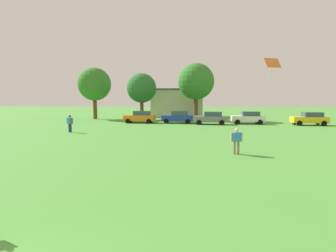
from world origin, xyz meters
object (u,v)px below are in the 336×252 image
object	(u,v)px
adult_bystander	(237,139)
tree_far_left	(94,84)
parked_car_yellow_4	(310,118)
parked_car_blue_1	(178,117)
tree_center	(142,88)
parked_car_gray_2	(211,118)
tree_far_right	(196,82)
kite	(272,64)
parked_car_white_3	(248,118)
bystander_near_trees	(70,122)
parked_car_orange_0	(140,117)

from	to	relation	value
adult_bystander	tree_far_left	world-z (taller)	tree_far_left
parked_car_yellow_4	tree_far_left	xyz separation A→B (m)	(-31.30, 7.82, 4.89)
parked_car_blue_1	tree_center	xyz separation A→B (m)	(-6.38, 6.52, 4.22)
parked_car_blue_1	parked_car_gray_2	xyz separation A→B (m)	(4.44, -1.33, 0.00)
tree_far_right	kite	bearing A→B (deg)	-80.12
parked_car_blue_1	parked_car_white_3	world-z (taller)	same
bystander_near_trees	parked_car_blue_1	world-z (taller)	bystander_near_trees
parked_car_yellow_4	tree_center	distance (m)	25.01
parked_car_gray_2	tree_far_right	distance (m)	9.77
parked_car_gray_2	parked_car_white_3	distance (m)	5.17
parked_car_gray_2	tree_far_right	size ratio (longest dim) A/B	0.48
bystander_near_trees	parked_car_gray_2	world-z (taller)	bystander_near_trees
parked_car_orange_0	parked_car_blue_1	world-z (taller)	same
parked_car_white_3	tree_far_left	distance (m)	25.24
bystander_near_trees	parked_car_yellow_4	bearing A→B (deg)	49.69
tree_center	kite	bearing A→B (deg)	-63.22
kite	bystander_near_trees	bearing A→B (deg)	153.48
parked_car_orange_0	parked_car_white_3	xyz separation A→B (m)	(14.81, -0.12, 0.00)
kite	parked_car_blue_1	size ratio (longest dim) A/B	0.25
tree_far_left	tree_center	distance (m)	7.96
tree_far_left	adult_bystander	bearing A→B (deg)	-55.06
parked_car_yellow_4	parked_car_white_3	bearing A→B (deg)	-7.94
kite	parked_car_blue_1	world-z (taller)	kite
bystander_near_trees	tree_far_left	size ratio (longest dim) A/B	0.21
parked_car_blue_1	tree_center	size ratio (longest dim) A/B	0.57
parked_car_gray_2	tree_center	world-z (taller)	tree_center
parked_car_white_3	tree_far_left	bearing A→B (deg)	-15.88
adult_bystander	tree_far_left	bearing A→B (deg)	-64.92
bystander_near_trees	parked_car_white_3	world-z (taller)	bystander_near_trees
parked_car_yellow_4	tree_far_left	bearing A→B (deg)	-14.03
parked_car_gray_2	parked_car_orange_0	bearing A→B (deg)	-6.84
parked_car_orange_0	kite	bearing A→B (deg)	121.76
tree_far_right	parked_car_blue_1	bearing A→B (deg)	-110.10
kite	tree_far_right	xyz separation A→B (m)	(-4.69, 26.94, 0.59)
parked_car_orange_0	parked_car_yellow_4	world-z (taller)	same
parked_car_blue_1	parked_car_white_3	bearing A→B (deg)	178.35
adult_bystander	parked_car_gray_2	size ratio (longest dim) A/B	0.37
parked_car_blue_1	parked_car_gray_2	size ratio (longest dim) A/B	1.00
parked_car_orange_0	tree_center	world-z (taller)	tree_center
parked_car_blue_1	parked_car_yellow_4	xyz separation A→B (m)	(16.99, -1.32, 0.00)
bystander_near_trees	tree_far_right	xyz separation A→B (m)	(12.58, 18.33, 5.05)
parked_car_orange_0	parked_car_gray_2	xyz separation A→B (m)	(9.75, -1.17, 0.00)
bystander_near_trees	parked_car_yellow_4	world-z (taller)	bystander_near_trees
parked_car_white_3	tree_center	distance (m)	17.78
kite	parked_car_yellow_4	size ratio (longest dim) A/B	0.25
parked_car_blue_1	tree_far_right	distance (m)	8.83
parked_car_blue_1	parked_car_orange_0	bearing A→B (deg)	1.70
adult_bystander	parked_car_gray_2	bearing A→B (deg)	-98.33
parked_car_orange_0	tree_far_right	bearing A→B (deg)	-138.62
bystander_near_trees	parked_car_orange_0	size ratio (longest dim) A/B	0.41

